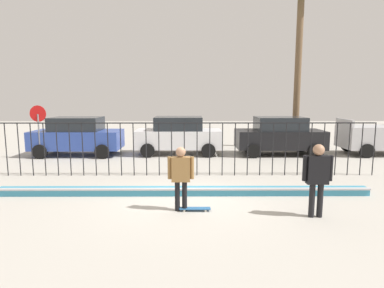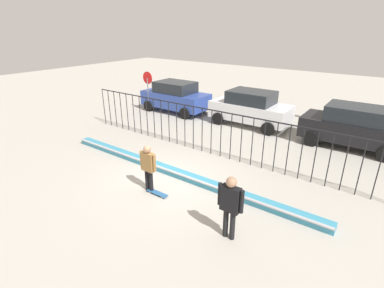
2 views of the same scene
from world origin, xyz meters
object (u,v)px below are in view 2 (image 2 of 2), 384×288
object	(u,v)px
parked_car_blue	(175,97)
stop_sign	(148,86)
camera_operator	(230,202)
parked_car_white	(250,108)
skateboard	(157,193)
skateboarder	(148,164)
parked_car_black	(353,126)

from	to	relation	value
parked_car_blue	stop_sign	distance (m)	1.84
camera_operator	parked_car_white	distance (m)	9.53
parked_car_blue	stop_sign	size ratio (longest dim) A/B	1.72
skateboard	stop_sign	size ratio (longest dim) A/B	0.32
camera_operator	skateboard	bearing A→B (deg)	5.65
skateboarder	parked_car_white	distance (m)	8.35
stop_sign	parked_car_blue	bearing A→B (deg)	32.30
skateboarder	parked_car_white	world-z (taller)	parked_car_white
parked_car_black	camera_operator	bearing A→B (deg)	-102.55
skateboarder	camera_operator	world-z (taller)	camera_operator
parked_car_blue	stop_sign	xyz separation A→B (m)	(-1.46, -0.92, 0.64)
camera_operator	stop_sign	xyz separation A→B (m)	(-10.10, 7.59, 0.54)
skateboarder	camera_operator	size ratio (longest dim) A/B	0.93
skateboard	parked_car_blue	size ratio (longest dim) A/B	0.19
camera_operator	parked_car_black	size ratio (longest dim) A/B	0.42
camera_operator	parked_car_blue	world-z (taller)	parked_car_blue
skateboarder	parked_car_black	bearing A→B (deg)	48.11
skateboarder	parked_car_black	distance (m)	9.43
camera_operator	parked_car_white	world-z (taller)	parked_car_white
camera_operator	parked_car_blue	size ratio (longest dim) A/B	0.42
camera_operator	parked_car_white	xyz separation A→B (m)	(-3.62, 8.81, -0.10)
skateboarder	stop_sign	distance (m)	9.89
skateboarder	stop_sign	bearing A→B (deg)	121.91
skateboard	parked_car_white	size ratio (longest dim) A/B	0.19
skateboarder	parked_car_white	bearing A→B (deg)	80.54
camera_operator	parked_car_black	world-z (taller)	parked_car_black
parked_car_blue	skateboard	bearing A→B (deg)	-51.64
skateboard	parked_car_white	bearing A→B (deg)	96.99
skateboarder	skateboard	world-z (taller)	skateboarder
parked_car_blue	parked_car_white	bearing A→B (deg)	6.41
skateboard	stop_sign	distance (m)	10.25
parked_car_blue	stop_sign	bearing A→B (deg)	-144.71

